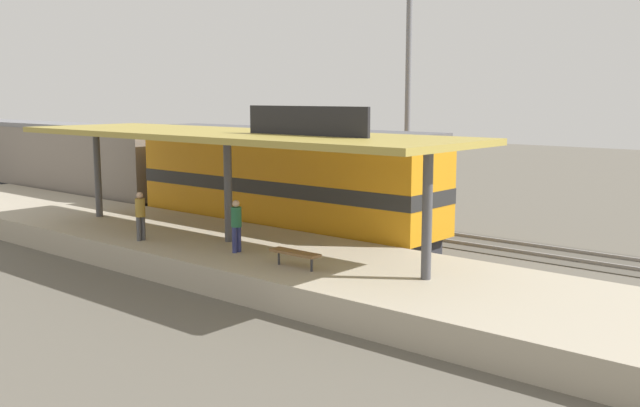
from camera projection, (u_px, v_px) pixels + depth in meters
name	position (u px, v px, depth m)	size (l,w,h in m)	color
ground_plane	(347.00, 238.00, 30.04)	(120.00, 120.00, 0.00)	#5B564C
track_near	(316.00, 245.00, 28.53)	(3.20, 110.00, 0.16)	#4E4941
track_far	(383.00, 229.00, 31.99)	(3.20, 110.00, 0.16)	#4E4941
platform	(229.00, 254.00, 25.01)	(6.00, 44.00, 0.90)	#A89E89
station_canopy	(229.00, 137.00, 24.35)	(5.20, 18.00, 4.70)	#47474C
platform_bench	(295.00, 253.00, 21.01)	(0.44, 1.70, 0.50)	#333338
locomotive	(282.00, 182.00, 29.33)	(2.93, 14.43, 4.44)	#28282D
passenger_carriage_single	(53.00, 159.00, 40.90)	(2.90, 20.00, 4.24)	#28282D
light_mast	(409.00, 42.00, 33.75)	(1.10, 1.10, 11.70)	slate
person_waiting	(140.00, 213.00, 24.96)	(0.34, 0.34, 1.71)	#4C4C51
person_walking	(236.00, 223.00, 23.05)	(0.34, 0.34, 1.71)	navy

